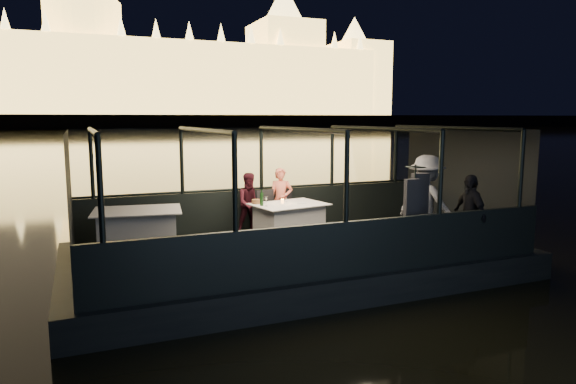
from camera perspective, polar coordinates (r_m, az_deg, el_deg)
name	(u,v)px	position (r m, az deg, el deg)	size (l,w,h in m)	color
river_water	(102,137)	(89.10, -19.92, 5.79)	(500.00, 500.00, 0.00)	black
boat_hull	(296,273)	(10.21, 0.86, -8.94)	(8.60, 4.40, 1.00)	black
boat_deck	(296,249)	(10.08, 0.87, -6.33)	(8.00, 4.00, 0.04)	black
gunwale_port	(262,209)	(11.80, -2.95, -1.86)	(8.00, 0.08, 0.90)	black
gunwale_starboard	(345,249)	(8.22, 6.40, -6.37)	(8.00, 0.08, 0.90)	black
cabin_glass_port	(261,159)	(11.65, -2.99, 3.72)	(8.00, 0.02, 1.40)	#99B2B2
cabin_glass_starboard	(347,177)	(8.01, 6.53, 1.63)	(8.00, 0.02, 1.40)	#99B2B2
cabin_roof_glass	(296,129)	(9.76, 0.90, 6.97)	(8.00, 4.00, 0.02)	#99B2B2
end_wall_fore	(70,202)	(9.07, -23.04, -1.08)	(0.02, 4.00, 2.30)	black
end_wall_aft	(462,180)	(11.99, 18.75, 1.26)	(0.02, 4.00, 2.30)	black
canopy_ribs	(296,190)	(9.85, 0.88, 0.27)	(8.00, 4.00, 2.30)	black
embankment	(87,123)	(219.01, -21.47, 7.12)	(400.00, 140.00, 6.00)	#423D33
parliament_building	(84,37)	(185.83, -21.74, 15.69)	(220.00, 32.00, 60.00)	#F2D18C
dining_table_central	(289,222)	(10.61, 0.12, -3.35)	(1.45, 1.05, 0.77)	silver
dining_table_aft	(138,234)	(9.95, -16.31, -4.46)	(1.58, 1.14, 0.84)	white
chair_port_left	(268,215)	(11.04, -2.23, -2.55)	(0.44, 0.44, 0.95)	black
chair_port_right	(287,211)	(11.42, -0.09, -2.18)	(0.41, 0.41, 0.89)	black
coat_stand	(414,211)	(9.21, 13.83, -2.11)	(0.48, 0.38, 1.72)	black
person_woman_coral	(281,198)	(11.39, -0.79, -0.68)	(0.51, 0.34, 1.42)	#F47758
person_man_maroon	(251,199)	(11.25, -4.18, -0.82)	(0.64, 0.50, 1.33)	#391019
passenger_stripe	(426,206)	(10.09, 15.10, -1.55)	(1.19, 0.67, 1.83)	silver
passenger_dark	(470,209)	(10.00, 19.53, -1.83)	(0.88, 0.37, 1.50)	black
wine_bottle	(262,198)	(10.30, -2.95, -0.71)	(0.07, 0.07, 0.33)	#143513
bread_basket	(257,202)	(10.59, -3.48, -1.07)	(0.21, 0.21, 0.09)	brown
amber_candle	(282,201)	(10.61, -0.63, -1.05)	(0.06, 0.06, 0.08)	orange
plate_near	(302,203)	(10.61, 1.54, -1.22)	(0.22, 0.22, 0.01)	white
plate_far	(262,203)	(10.65, -2.90, -1.19)	(0.26, 0.26, 0.02)	silver
wine_glass_white	(266,202)	(10.25, -2.45, -1.06)	(0.06, 0.06, 0.18)	silver
wine_glass_red	(286,197)	(10.78, -0.21, -0.59)	(0.06, 0.06, 0.17)	white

